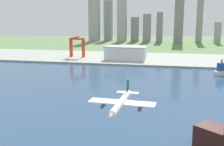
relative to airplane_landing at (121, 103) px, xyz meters
The scene contains 7 objects.
ground_plane 163.62m from the airplane_landing, 95.69° to the left, with size 2400.00×2400.00×0.00m, color #5D804C.
water_bay 106.05m from the airplane_landing, 99.08° to the left, with size 840.00×360.00×0.15m, color #2D4C70.
industrial_pier 351.20m from the airplane_landing, 92.60° to the left, with size 840.00×140.00×2.50m, color #9AA297.
airplane_landing is the anchor object (origin of this frame).
port_crane_red 359.42m from the airplane_landing, 112.13° to the left, with size 24.32×36.00×35.26m.
warehouse_main 333.19m from the airplane_landing, 98.80° to the left, with size 65.69×37.10×21.01m.
distant_skyline 678.71m from the airplane_landing, 97.17° to the left, with size 356.66×60.85×159.74m.
Camera 1 is at (36.30, 24.71, 70.92)m, focal length 44.82 mm.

